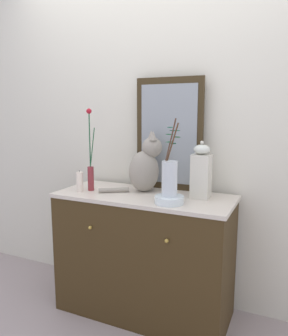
{
  "coord_description": "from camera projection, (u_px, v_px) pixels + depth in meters",
  "views": [
    {
      "loc": [
        0.9,
        -1.95,
        1.39
      ],
      "look_at": [
        0.0,
        0.0,
        1.03
      ],
      "focal_mm": 35.42,
      "sensor_mm": 36.0,
      "label": 1
    }
  ],
  "objects": [
    {
      "name": "sideboard",
      "position": [
        144.0,
        254.0,
        2.28
      ],
      "size": [
        1.19,
        0.52,
        0.85
      ],
      "color": "#3C2B14",
      "rests_on": "ground_plane"
    },
    {
      "name": "candle_pillar",
      "position": [
        80.0,
        182.0,
        2.28
      ],
      "size": [
        0.05,
        0.05,
        0.15
      ],
      "color": "#F1E1CD",
      "rests_on": "sideboard"
    },
    {
      "name": "vase_glass_clear",
      "position": [
        170.0,
        176.0,
        1.97
      ],
      "size": [
        0.11,
        0.18,
        0.46
      ],
      "color": "silver",
      "rests_on": "bowl_porcelain"
    },
    {
      "name": "bowl_porcelain",
      "position": [
        169.0,
        200.0,
        1.99
      ],
      "size": [
        0.18,
        0.18,
        0.05
      ],
      "primitive_type": "cylinder",
      "color": "white",
      "rests_on": "sideboard"
    },
    {
      "name": "cat_sitting",
      "position": [
        145.0,
        166.0,
        2.27
      ],
      "size": [
        0.4,
        0.31,
        0.42
      ],
      "color": "gray",
      "rests_on": "sideboard"
    },
    {
      "name": "jar_lidded_porcelain",
      "position": [
        201.0,
        172.0,
        2.1
      ],
      "size": [
        0.11,
        0.11,
        0.37
      ],
      "color": "silver",
      "rests_on": "sideboard"
    },
    {
      "name": "wall_back",
      "position": [
        163.0,
        125.0,
        2.42
      ],
      "size": [
        4.4,
        0.08,
        2.6
      ],
      "primitive_type": "cube",
      "color": "silver",
      "rests_on": "ground_plane"
    },
    {
      "name": "mirror_leaning",
      "position": [
        169.0,
        134.0,
        2.31
      ],
      "size": [
        0.49,
        0.03,
        0.78
      ],
      "color": "#352815",
      "rests_on": "sideboard"
    },
    {
      "name": "vase_slim_green",
      "position": [
        91.0,
        168.0,
        2.3
      ],
      "size": [
        0.06,
        0.04,
        0.57
      ],
      "color": "maroon",
      "rests_on": "sideboard"
    },
    {
      "name": "ground_plane",
      "position": [
        144.0,
        310.0,
        2.35
      ],
      "size": [
        6.0,
        6.0,
        0.0
      ],
      "primitive_type": "plane",
      "color": "#9F918F"
    }
  ]
}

